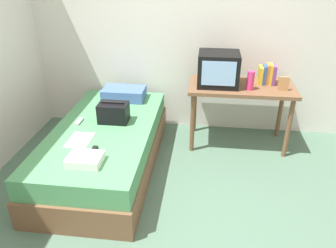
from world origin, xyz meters
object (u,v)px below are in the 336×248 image
at_px(water_bottle, 250,80).
at_px(remote_silver, 79,122).
at_px(tv, 218,69).
at_px(magazine, 80,140).
at_px(book_row, 267,74).
at_px(desk, 241,93).
at_px(picture_frame, 283,84).
at_px(remote_dark, 93,151).
at_px(bed, 106,147).
at_px(handbag, 113,113).
at_px(folded_towel, 85,159).
at_px(pillow, 124,94).

relative_size(water_bottle, remote_silver, 1.41).
distance_m(tv, magazine, 1.64).
xyz_separation_m(book_row, magazine, (-1.80, -1.06, -0.36)).
height_order(desk, tv, tv).
relative_size(picture_frame, remote_dark, 0.97).
xyz_separation_m(bed, handbag, (0.07, 0.13, 0.35)).
height_order(tv, water_bottle, tv).
bearing_deg(bed, picture_frame, 17.35).
bearing_deg(tv, book_row, 10.70).
bearing_deg(bed, desk, 25.91).
height_order(remote_dark, remote_silver, same).
xyz_separation_m(book_row, handbag, (-1.59, -0.64, -0.26)).
bearing_deg(remote_dark, tv, 46.72).
bearing_deg(remote_silver, folded_towel, -65.52).
height_order(book_row, picture_frame, book_row).
bearing_deg(folded_towel, remote_silver, 114.48).
height_order(tv, pillow, tv).
height_order(book_row, pillow, book_row).
height_order(handbag, magazine, handbag).
height_order(book_row, magazine, book_row).
distance_m(desk, magazine, 1.82).
distance_m(bed, water_bottle, 1.68).
bearing_deg(remote_silver, pillow, 65.17).
bearing_deg(book_row, handbag, -158.27).
distance_m(tv, folded_towel, 1.75).
bearing_deg(desk, picture_frame, -14.90).
relative_size(picture_frame, pillow, 0.31).
xyz_separation_m(desk, magazine, (-1.53, -0.98, -0.16)).
height_order(tv, remote_dark, tv).
distance_m(picture_frame, folded_towel, 2.17).
relative_size(desk, pillow, 2.35).
xyz_separation_m(desk, folded_towel, (-1.35, -1.33, -0.13)).
xyz_separation_m(remote_dark, folded_towel, (-0.01, -0.17, 0.02)).
xyz_separation_m(pillow, folded_towel, (0.01, -1.38, -0.03)).
relative_size(desk, remote_dark, 7.44).
relative_size(bed, tv, 4.55).
height_order(handbag, remote_silver, handbag).
xyz_separation_m(water_bottle, book_row, (0.20, 0.21, 0.00)).
bearing_deg(desk, folded_towel, -135.41).
bearing_deg(pillow, remote_silver, -114.83).
distance_m(handbag, folded_towel, 0.78).
bearing_deg(remote_silver, picture_frame, 13.79).
relative_size(water_bottle, pillow, 0.41).
bearing_deg(bed, remote_dark, -83.89).
xyz_separation_m(bed, picture_frame, (1.81, 0.57, 0.58)).
xyz_separation_m(tv, handbag, (-1.05, -0.53, -0.34)).
height_order(book_row, handbag, book_row).
xyz_separation_m(picture_frame, magazine, (-1.95, -0.87, -0.33)).
height_order(bed, magazine, magazine).
bearing_deg(pillow, magazine, -99.42).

